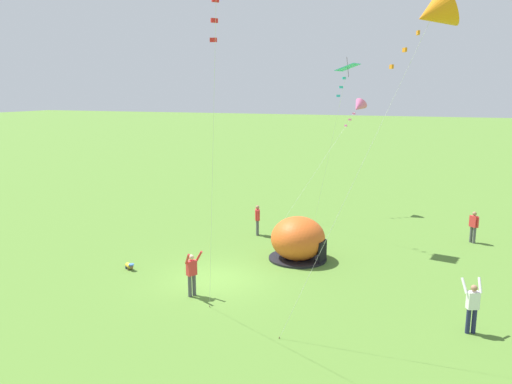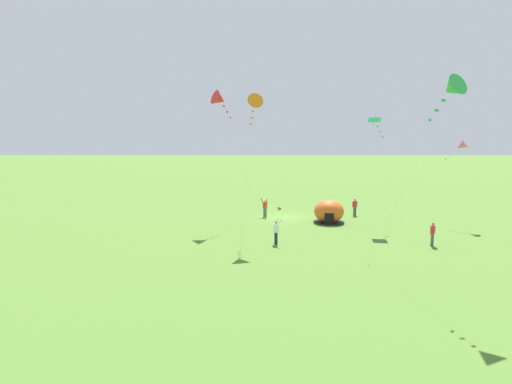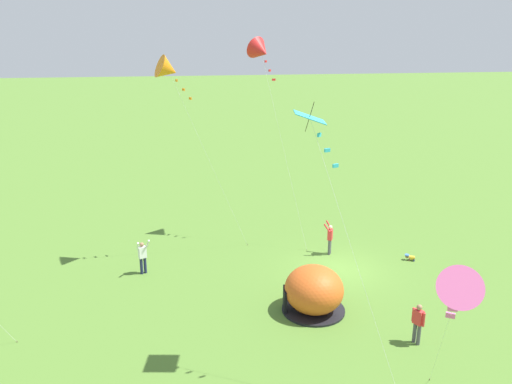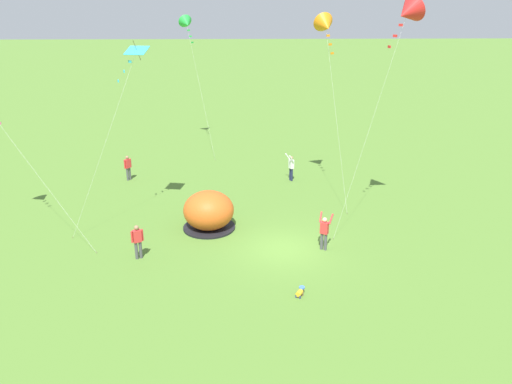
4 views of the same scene
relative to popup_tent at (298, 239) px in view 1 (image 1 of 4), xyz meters
name	(u,v)px [view 1 (image 1 of 4)]	position (x,y,z in m)	size (l,w,h in m)	color
ground_plane	(216,279)	(3.80, -2.56, -1.00)	(300.00, 300.00, 0.00)	#517A2D
popup_tent	(298,239)	(0.00, 0.00, 0.00)	(2.81, 2.81, 2.10)	#D8591E
toddler_crawling	(130,266)	(4.15, -6.76, -0.82)	(0.42, 0.54, 0.32)	gold
person_with_toddler	(472,305)	(5.16, 7.55, 0.00)	(0.62, 0.72, 1.89)	#1E2347
person_strolling	(474,225)	(-5.94, 8.01, -0.03)	(0.43, 0.47, 1.72)	#4C4C51
person_arms_raised	(192,272)	(5.77, -2.67, 0.00)	(0.72, 0.65, 1.89)	#4C4C51
person_center_field	(257,219)	(-3.16, -3.30, -0.03)	(0.54, 0.38, 1.72)	#4C4C51
kite_pink	(358,107)	(-11.25, 0.74, 5.99)	(6.63, 4.11, 7.55)	silver
kite_cyan	(346,72)	(-3.53, 1.37, 7.94)	(4.24, 3.05, 9.69)	silver
kite_orange	(434,13)	(6.77, 5.77, 9.17)	(1.83, 4.91, 10.89)	silver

